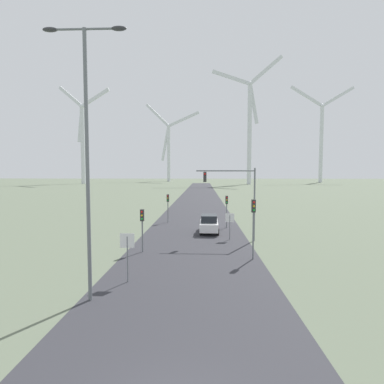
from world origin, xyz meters
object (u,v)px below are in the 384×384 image
Objects in this scene: stop_sign_far at (230,221)px; wind_turbine_left at (169,145)px; traffic_light_post_mid_right at (227,204)px; traffic_light_mast_overhead at (235,189)px; stop_sign_near at (127,248)px; streetlamp at (87,137)px; traffic_light_post_mid_left at (168,202)px; car_approaching at (209,224)px; wind_turbine_far_left at (83,136)px; wind_turbine_center at (250,123)px; traffic_light_post_near_right at (253,216)px; traffic_light_post_near_left at (142,221)px; wind_turbine_right at (321,135)px.

wind_turbine_left is at bearing 98.23° from stop_sign_far.
traffic_light_mast_overhead reaches higher than traffic_light_post_mid_right.
traffic_light_post_mid_right is (6.82, 16.68, 0.69)m from stop_sign_near.
streetlamp is at bearing -122.60° from traffic_light_mast_overhead.
traffic_light_post_mid_left is 7.97m from car_approaching.
wind_turbine_left is (42.21, 44.34, -1.44)m from wind_turbine_far_left.
wind_turbine_left reaches higher than traffic_light_mast_overhead.
wind_turbine_center is at bearing -3.19° from wind_turbine_far_left.
streetlamp is 12.33m from traffic_light_post_near_right.
stop_sign_near is at bearing -101.34° from wind_turbine_center.
wind_turbine_left reaches higher than traffic_light_post_mid_left.
traffic_light_post_mid_left is at bearing -83.55° from wind_turbine_left.
car_approaching is (-2.91, 9.26, -2.17)m from traffic_light_post_near_right.
traffic_light_post_mid_left is (0.37, 13.72, 0.11)m from traffic_light_post_near_left.
traffic_light_post_near_left is 154.91m from wind_turbine_far_left.
traffic_light_mast_overhead reaches higher than stop_sign_near.
traffic_light_mast_overhead is (7.45, 4.10, 2.25)m from traffic_light_post_near_left.
wind_turbine_right reaches higher than stop_sign_near.
wind_turbine_far_left is 90.29m from wind_turbine_center.
car_approaching is 0.07× the size of wind_turbine_right.
wind_turbine_center reaches higher than traffic_light_post_near_left.
wind_turbine_far_left reaches higher than streetlamp.
stop_sign_near is 9.12m from traffic_light_post_near_right.
car_approaching is 150.51m from wind_turbine_far_left.
wind_turbine_left is (-19.40, 190.93, 22.95)m from stop_sign_near.
wind_turbine_far_left is at bearing 176.81° from wind_turbine_center.
traffic_light_post_mid_right is (8.01, 19.10, -5.14)m from streetlamp.
traffic_light_post_mid_left is (-6.72, 9.16, 0.86)m from stop_sign_far.
traffic_light_mast_overhead is (7.00, 10.39, 2.76)m from stop_sign_near.
wind_turbine_center reaches higher than stop_sign_near.
wind_turbine_far_left is at bearing 117.78° from traffic_light_post_mid_right.
streetlamp reaches higher than car_approaching.
wind_turbine_left reaches higher than traffic_light_post_mid_right.
wind_turbine_center is 1.11× the size of wind_turbine_right.
traffic_light_post_near_right is at bearing -63.96° from wind_turbine_far_left.
traffic_light_post_mid_right is 0.55× the size of traffic_light_mast_overhead.
traffic_light_mast_overhead is at bearing -51.87° from stop_sign_far.
traffic_light_post_mid_left is 0.53× the size of traffic_light_mast_overhead.
traffic_light_post_near_right reaches higher than traffic_light_post_mid_left.
wind_turbine_center is at bearing 79.54° from car_approaching.
stop_sign_far is 6.41m from traffic_light_post_near_right.
wind_turbine_right reaches higher than traffic_light_post_near_right.
traffic_light_post_mid_right is 3.79m from car_approaching.
wind_turbine_far_left is (-61.61, 146.59, 24.39)m from stop_sign_near.
traffic_light_post_near_right is (7.73, 4.69, 1.17)m from stop_sign_near.
streetlamp is 1.95× the size of traffic_light_mast_overhead.
traffic_light_post_near_right is (1.09, -6.16, 1.41)m from stop_sign_far.
wind_turbine_right reaches higher than traffic_light_mast_overhead.
wind_turbine_right is at bearing 64.97° from traffic_light_post_near_left.
car_approaching is 133.36m from wind_turbine_center.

